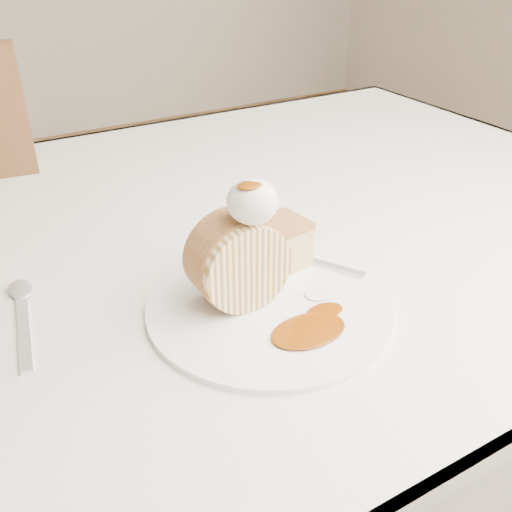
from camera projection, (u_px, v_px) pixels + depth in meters
table at (192, 286)px, 0.79m from camera, size 1.40×0.90×0.75m
plate at (269, 306)px, 0.59m from camera, size 0.29×0.29×0.01m
roulade_slice at (239, 261)px, 0.57m from camera, size 0.09×0.05×0.09m
cake_chunk at (280, 246)px, 0.64m from camera, size 0.06×0.06×0.05m
whipped_cream at (252, 202)px, 0.53m from camera, size 0.05×0.05×0.04m
caramel_drizzle at (250, 180)px, 0.51m from camera, size 0.02×0.02×0.01m
caramel_pool at (308, 330)px, 0.55m from camera, size 0.09×0.06×0.00m
fork at (321, 263)px, 0.65m from camera, size 0.09×0.14×0.00m
spoon at (24, 333)px, 0.55m from camera, size 0.04×0.15×0.00m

